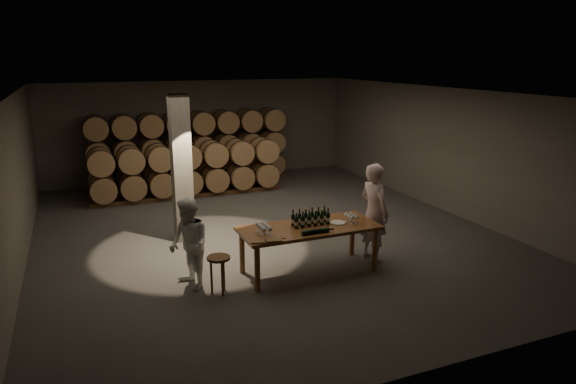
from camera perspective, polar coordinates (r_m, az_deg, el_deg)
name	(u,v)px	position (r m, az deg, el deg)	size (l,w,h in m)	color
room	(182,169)	(11.35, -11.74, 2.51)	(12.00, 12.00, 12.00)	#4E4C49
tasting_table	(309,232)	(9.61, 2.35, -4.44)	(2.60, 1.10, 0.90)	brown
barrel_stack_back	(190,147)	(16.48, -10.88, 4.94)	(6.26, 0.95, 2.31)	brown
barrel_stack_front	(187,168)	(15.12, -11.14, 2.61)	(5.48, 0.95, 1.57)	brown
bottle_cluster	(311,219)	(9.62, 2.53, -3.04)	(0.73, 0.23, 0.32)	black
lying_bottles	(316,231)	(9.20, 3.12, -4.38)	(0.63, 0.08, 0.08)	black
glass_cluster_left	(264,227)	(9.15, -2.70, -3.90)	(0.20, 0.42, 0.18)	silver
glass_cluster_right	(351,216)	(9.86, 7.06, -2.69)	(0.19, 0.30, 0.16)	silver
plate	(338,223)	(9.80, 5.55, -3.40)	(0.30, 0.30, 0.02)	white
notebook_near	(274,240)	(8.85, -1.60, -5.33)	(0.28, 0.22, 0.03)	brown
notebook_corner	(258,240)	(8.86, -3.35, -5.37)	(0.24, 0.31, 0.03)	brown
pen	(281,238)	(8.95, -0.75, -5.18)	(0.01, 0.01, 0.15)	black
stool	(219,263)	(8.92, -7.71, -7.86)	(0.40, 0.40, 0.67)	brown
person_man	(374,212)	(10.26, 9.54, -2.24)	(0.72, 0.47, 1.98)	silver
person_woman	(189,244)	(9.10, -10.93, -5.72)	(0.79, 0.62, 1.63)	white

